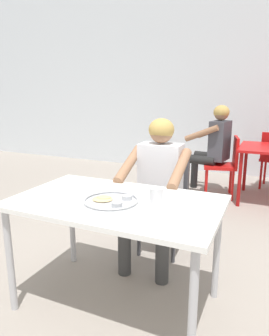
{
  "coord_description": "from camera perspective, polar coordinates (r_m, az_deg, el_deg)",
  "views": [
    {
      "loc": [
        0.79,
        -1.61,
        1.36
      ],
      "look_at": [
        -0.04,
        0.25,
        0.87
      ],
      "focal_mm": 33.31,
      "sensor_mm": 36.0,
      "label": 1
    }
  ],
  "objects": [
    {
      "name": "drinking_cup",
      "position": [
        1.84,
        4.01,
        -5.06
      ],
      "size": [
        0.08,
        0.08,
        0.1
      ],
      "color": "silver",
      "rests_on": "table_foreground"
    },
    {
      "name": "chair_red_left",
      "position": [
        4.29,
        16.4,
        1.03
      ],
      "size": [
        0.49,
        0.47,
        0.81
      ],
      "color": "red",
      "rests_on": "ground"
    },
    {
      "name": "table_foreground",
      "position": [
        1.95,
        -3.42,
        -7.82
      ],
      "size": [
        1.28,
        0.78,
        0.72
      ],
      "color": "white",
      "rests_on": "ground"
    },
    {
      "name": "back_wall",
      "position": [
        5.59,
        16.74,
        16.44
      ],
      "size": [
        12.0,
        0.12,
        3.4
      ],
      "primitive_type": "cube",
      "color": "silver",
      "rests_on": "ground"
    },
    {
      "name": "patron_background",
      "position": [
        4.33,
        14.16,
        4.65
      ],
      "size": [
        0.6,
        0.56,
        1.21
      ],
      "color": "black",
      "rests_on": "ground"
    },
    {
      "name": "thali_tray",
      "position": [
        1.89,
        -4.25,
        -5.92
      ],
      "size": [
        0.33,
        0.33,
        0.03
      ],
      "color": "#B7BABF",
      "rests_on": "table_foreground"
    },
    {
      "name": "diner_foreground",
      "position": [
        2.49,
        4.13,
        -1.97
      ],
      "size": [
        0.5,
        0.56,
        1.17
      ],
      "color": "#3A3A3A",
      "rests_on": "ground"
    },
    {
      "name": "ground_plane",
      "position": [
        2.27,
        -1.67,
        -24.16
      ],
      "size": [
        12.0,
        12.0,
        0.05
      ],
      "primitive_type": "cube",
      "color": "gray"
    },
    {
      "name": "chair_foreground",
      "position": [
        2.75,
        5.55,
        -4.85
      ],
      "size": [
        0.4,
        0.4,
        0.88
      ],
      "color": "#3F3F44",
      "rests_on": "ground"
    }
  ]
}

